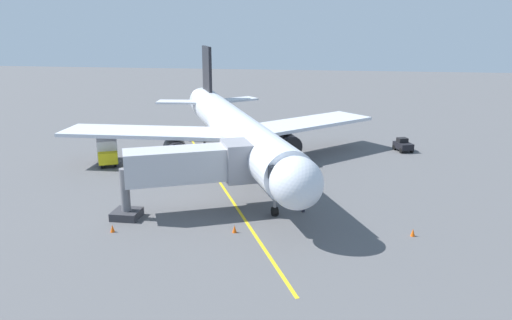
{
  "coord_description": "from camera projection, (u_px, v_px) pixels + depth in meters",
  "views": [
    {
      "loc": [
        -10.26,
        49.71,
        14.41
      ],
      "look_at": [
        -3.89,
        8.15,
        3.0
      ],
      "focal_mm": 35.78,
      "sensor_mm": 36.0,
      "label": 1
    }
  ],
  "objects": [
    {
      "name": "tug_portside",
      "position": [
        403.0,
        145.0,
        58.63
      ],
      "size": [
        2.26,
        2.69,
        1.5
      ],
      "color": "black",
      "rests_on": "ground"
    },
    {
      "name": "safety_cone_nose_right",
      "position": [
        234.0,
        229.0,
        36.01
      ],
      "size": [
        0.32,
        0.32,
        0.55
      ],
      "primitive_type": "cone",
      "color": "#F2590F",
      "rests_on": "ground"
    },
    {
      "name": "safety_cone_nose_left",
      "position": [
        112.0,
        228.0,
        36.1
      ],
      "size": [
        0.32,
        0.32,
        0.55
      ],
      "primitive_type": "cone",
      "color": "#F2590F",
      "rests_on": "ground"
    },
    {
      "name": "ground_plane",
      "position": [
        231.0,
        166.0,
        52.69
      ],
      "size": [
        220.0,
        220.0,
        0.0
      ],
      "primitive_type": "plane",
      "color": "#565659"
    },
    {
      "name": "box_truck_near_nose",
      "position": [
        107.0,
        150.0,
        53.44
      ],
      "size": [
        3.81,
        4.99,
        2.62
      ],
      "color": "yellow",
      "rests_on": "ground"
    },
    {
      "name": "airplane",
      "position": [
        234.0,
        129.0,
        51.01
      ],
      "size": [
        31.99,
        38.18,
        11.5
      ],
      "color": "silver",
      "rests_on": "ground"
    },
    {
      "name": "jet_bridge",
      "position": [
        199.0,
        165.0,
        39.21
      ],
      "size": [
        11.16,
        6.87,
        5.4
      ],
      "color": "#B7B7BC",
      "rests_on": "ground"
    },
    {
      "name": "ground_crew_marshaller",
      "position": [
        303.0,
        201.0,
        39.79
      ],
      "size": [
        0.45,
        0.46,
        1.71
      ],
      "color": "#23232D",
      "rests_on": "ground"
    },
    {
      "name": "apron_lead_in_line",
      "position": [
        223.0,
        187.0,
        46.07
      ],
      "size": [
        16.43,
        36.67,
        0.01
      ],
      "primitive_type": "cube",
      "rotation": [
        0.0,
        0.0,
        0.42
      ],
      "color": "yellow",
      "rests_on": "ground"
    },
    {
      "name": "safety_cone_wing_port",
      "position": [
        413.0,
        232.0,
        35.4
      ],
      "size": [
        0.32,
        0.32,
        0.55
      ],
      "primitive_type": "cone",
      "color": "#F2590F",
      "rests_on": "ground"
    }
  ]
}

